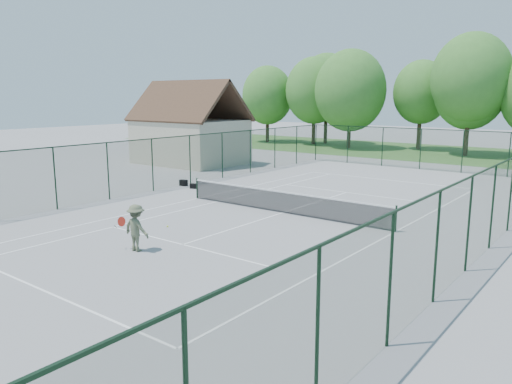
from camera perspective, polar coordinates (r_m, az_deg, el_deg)
ground at (r=23.31m, az=3.01°, el=-2.41°), size 140.00×140.00×0.00m
grass_far at (r=50.64m, az=22.77°, el=3.97°), size 80.00×16.00×0.01m
court_lines at (r=23.31m, az=3.01°, el=-2.40°), size 11.05×23.85×0.01m
tennis_net at (r=23.18m, az=3.02°, el=-1.02°), size 11.08×0.08×1.10m
fence_enclosure at (r=23.00m, az=3.05°, el=1.38°), size 18.05×36.05×3.02m
utility_building at (r=40.76m, az=-7.59°, el=7.64°), size 8.60×6.27×6.63m
tree_line_far at (r=50.36m, az=23.28°, el=10.74°), size 39.40×6.40×9.70m
sports_bag_a at (r=30.60m, az=-8.28°, el=1.04°), size 0.49×0.33×0.37m
sports_bag_b at (r=29.63m, az=-7.18°, el=0.68°), size 0.44×0.36×0.30m
tennis_player at (r=17.95m, az=-13.52°, el=-4.00°), size 2.07×0.93×1.67m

